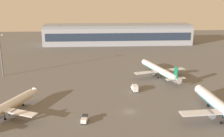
# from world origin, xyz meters

# --- Properties ---
(ground_plane) EXTENTS (416.00, 416.00, 0.00)m
(ground_plane) POSITION_xyz_m (0.00, 0.00, 0.00)
(ground_plane) COLOR #605E5B
(terminal_building) EXTENTS (121.68, 22.40, 16.40)m
(terminal_building) POSITION_xyz_m (5.77, 131.97, 8.09)
(terminal_building) COLOR #9EA3AD
(terminal_building) RESTS_ON ground
(airplane_mid_apron) EXTENTS (26.28, 33.27, 9.04)m
(airplane_mid_apron) POSITION_xyz_m (-45.00, -1.98, 3.42)
(airplane_mid_apron) COLOR white
(airplane_mid_apron) RESTS_ON ground
(airplane_terminal_side) EXTENTS (28.02, 35.67, 9.33)m
(airplane_terminal_side) POSITION_xyz_m (20.58, 40.37, 3.52)
(airplane_terminal_side) COLOR silver
(airplane_terminal_side) RESTS_ON ground
(baggage_tractor) EXTENTS (2.60, 4.40, 2.25)m
(baggage_tractor) POSITION_xyz_m (-16.30, -7.25, 1.18)
(baggage_tractor) COLOR white
(baggage_tractor) RESTS_ON ground
(catering_truck) EXTENTS (2.68, 5.78, 3.05)m
(catering_truck) POSITION_xyz_m (4.76, 21.00, 1.58)
(catering_truck) COLOR white
(catering_truck) RESTS_ON ground
(apron_light_east) EXTENTS (4.80, 0.90, 22.19)m
(apron_light_east) POSITION_xyz_m (-61.38, 47.17, 12.88)
(apron_light_east) COLOR slate
(apron_light_east) RESTS_ON ground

